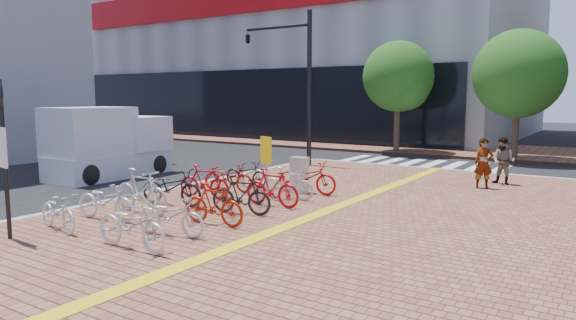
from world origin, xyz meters
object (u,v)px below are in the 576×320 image
Objects in this scene: bike_2 at (141,191)px; bike_3 at (172,187)px; bike_0 at (58,211)px; bike_13 at (307,177)px; bike_1 at (106,201)px; bike_11 at (272,188)px; pedestrian_a at (484,163)px; yellow_sign at (266,156)px; bike_8 at (171,216)px; pedestrian_b at (503,161)px; bike_5 at (228,177)px; bike_12 at (288,184)px; bike_4 at (204,182)px; bike_6 at (246,173)px; bike_10 at (241,195)px; utility_box at (299,175)px; bike_9 at (214,204)px; box_truck at (108,144)px; traffic_light_pole at (280,60)px; notice_sign at (1,139)px; bike_7 at (132,225)px.

bike_2 reaches higher than bike_3.
bike_13 is at bearing -9.96° from bike_0.
bike_1 is 1.04× the size of bike_11.
bike_3 is at bearing 119.49° from bike_11.
pedestrian_a is 0.90× the size of yellow_sign.
bike_8 is 1.05× the size of pedestrian_b.
bike_5 is 2.29m from bike_12.
bike_13 reaches higher than bike_4.
bike_4 is at bearing 6.52° from bike_0.
bike_1 is 5.60m from bike_6.
bike_10 is 0.96× the size of bike_11.
bike_2 reaches higher than bike_6.
bike_12 is at bearing -74.39° from utility_box.
box_truck is at bearing 62.19° from bike_9.
bike_0 is 13.38m from traffic_light_pole.
bike_10 is 0.25× the size of traffic_light_pole.
utility_box reaches higher than bike_13.
utility_box is 0.33× the size of notice_sign.
yellow_sign is (-0.77, 3.14, 0.77)m from bike_9.
bike_11 reaches higher than bike_1.
bike_6 is at bearing -66.32° from traffic_light_pole.
utility_box is at bearing 2.07° from bike_9.
utility_box is at bearing -7.67° from bike_0.
bike_2 reaches higher than bike_12.
utility_box reaches higher than bike_6.
yellow_sign is 0.54× the size of notice_sign.
bike_7 is 0.28× the size of traffic_light_pole.
bike_7 is (2.35, -2.26, -0.08)m from bike_2.
bike_11 is at bearing -3.00° from bike_9.
yellow_sign is at bearing 108.24° from bike_12.
bike_1 is 4.62m from yellow_sign.
bike_8 is (2.31, -2.26, -0.06)m from bike_3.
bike_5 is 3.24m from bike_10.
bike_9 is at bearing 48.92° from notice_sign.
bike_12 reaches higher than bike_6.
bike_9 is 4.53m from bike_13.
traffic_light_pole reaches higher than bike_8.
utility_box is (1.87, 2.31, 0.06)m from bike_4.
notice_sign reaches higher than bike_13.
yellow_sign is (1.60, 0.89, 0.77)m from bike_4.
bike_12 is at bearing -72.34° from bike_4.
traffic_light_pole reaches higher than bike_5.
box_truck is at bearing 58.71° from bike_2.
bike_4 reaches higher than bike_1.
utility_box reaches higher than bike_3.
bike_12 is (2.18, 1.21, -0.03)m from bike_4.
bike_8 is at bearing -116.46° from bike_2.
bike_7 reaches higher than bike_0.
utility_box is at bearing -22.12° from bike_2.
bike_6 is at bearing 25.14° from bike_10.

